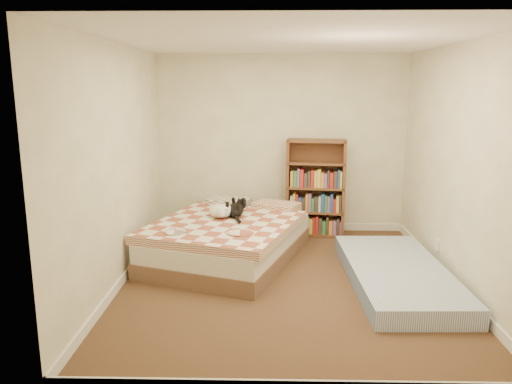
{
  "coord_description": "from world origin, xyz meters",
  "views": [
    {
      "loc": [
        -0.21,
        -5.06,
        2.07
      ],
      "look_at": [
        -0.33,
        0.3,
        0.93
      ],
      "focal_mm": 35.0,
      "sensor_mm": 36.0,
      "label": 1
    }
  ],
  "objects_px": {
    "black_cat": "(236,209)",
    "bed": "(229,238)",
    "white_dog": "(222,211)",
    "floor_mattress": "(397,275)",
    "bookshelf": "(315,199)"
  },
  "relations": [
    {
      "from": "black_cat",
      "to": "bed",
      "type": "bearing_deg",
      "value": -100.53
    },
    {
      "from": "bed",
      "to": "white_dog",
      "type": "relative_size",
      "value": 5.63
    },
    {
      "from": "floor_mattress",
      "to": "white_dog",
      "type": "bearing_deg",
      "value": 155.69
    },
    {
      "from": "floor_mattress",
      "to": "white_dog",
      "type": "xyz_separation_m",
      "value": [
        -1.94,
        0.82,
        0.48
      ]
    },
    {
      "from": "white_dog",
      "to": "bed",
      "type": "bearing_deg",
      "value": 4.25
    },
    {
      "from": "bed",
      "to": "white_dog",
      "type": "height_order",
      "value": "white_dog"
    },
    {
      "from": "black_cat",
      "to": "white_dog",
      "type": "height_order",
      "value": "black_cat"
    },
    {
      "from": "white_dog",
      "to": "floor_mattress",
      "type": "bearing_deg",
      "value": 11.49
    },
    {
      "from": "bed",
      "to": "bookshelf",
      "type": "relative_size",
      "value": 1.81
    },
    {
      "from": "black_cat",
      "to": "white_dog",
      "type": "bearing_deg",
      "value": -130.5
    },
    {
      "from": "black_cat",
      "to": "bookshelf",
      "type": "bearing_deg",
      "value": 51.71
    },
    {
      "from": "floor_mattress",
      "to": "bed",
      "type": "bearing_deg",
      "value": 156.07
    },
    {
      "from": "bed",
      "to": "black_cat",
      "type": "relative_size",
      "value": 3.32
    },
    {
      "from": "floor_mattress",
      "to": "bookshelf",
      "type": "bearing_deg",
      "value": 110.29
    },
    {
      "from": "bed",
      "to": "bookshelf",
      "type": "xyz_separation_m",
      "value": [
        1.14,
        1.03,
        0.26
      ]
    }
  ]
}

